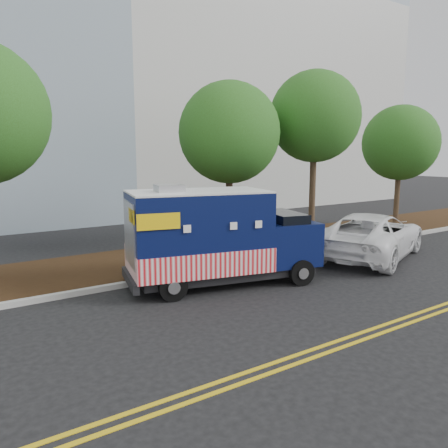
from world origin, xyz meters
TOP-DOWN VIEW (x-y plane):
  - ground at (0.00, 0.00)m, footprint 120.00×120.00m
  - curb at (0.00, 1.40)m, footprint 120.00×0.18m
  - mulch_strip at (0.00, 3.50)m, footprint 120.00×4.00m
  - centerline_near at (0.00, -4.45)m, footprint 120.00×0.10m
  - centerline_far at (0.00, -4.70)m, footprint 120.00×0.10m
  - tree_b at (2.08, 3.34)m, footprint 3.72×3.72m
  - tree_c at (6.01, 2.95)m, footprint 3.69×3.69m
  - tree_d at (12.63, 3.51)m, footprint 3.75×3.75m
  - sign_post at (-2.55, 1.73)m, footprint 0.06×0.06m
  - food_truck at (-0.60, 0.16)m, footprint 5.86×3.20m
  - white_car at (5.99, -0.10)m, footprint 6.39×4.64m

SIDE VIEW (x-z plane):
  - ground at x=0.00m, z-range 0.00..0.00m
  - centerline_near at x=0.00m, z-range 0.00..0.01m
  - centerline_far at x=0.00m, z-range 0.00..0.01m
  - curb at x=0.00m, z-range 0.00..0.15m
  - mulch_strip at x=0.00m, z-range 0.00..0.15m
  - white_car at x=5.99m, z-range 0.00..1.62m
  - sign_post at x=-2.55m, z-range 0.00..2.40m
  - food_truck at x=-0.60m, z-range -0.14..2.79m
  - tree_d at x=12.63m, z-range 1.18..7.32m
  - tree_b at x=2.08m, z-range 1.31..7.66m
  - tree_c at x=6.01m, z-range 1.67..8.73m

